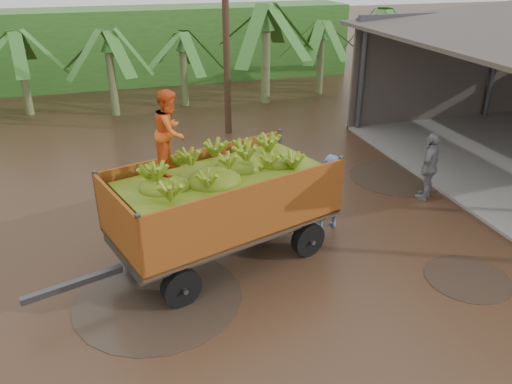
# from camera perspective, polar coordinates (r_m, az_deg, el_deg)

# --- Properties ---
(ground) EXTENTS (100.00, 100.00, 0.00)m
(ground) POSITION_cam_1_polar(r_m,az_deg,el_deg) (12.55, 1.65, -3.02)
(ground) COLOR black
(ground) RESTS_ON ground
(hedge_north) EXTENTS (22.00, 3.00, 3.60)m
(hedge_north) POSITION_cam_1_polar(r_m,az_deg,el_deg) (26.82, -13.71, 15.93)
(hedge_north) COLOR #2D661E
(hedge_north) RESTS_ON ground
(banana_trailer) EXTENTS (6.49, 3.54, 3.77)m
(banana_trailer) POSITION_cam_1_polar(r_m,az_deg,el_deg) (10.39, -3.88, -0.77)
(banana_trailer) COLOR #C8651C
(banana_trailer) RESTS_ON ground
(man_blue) EXTENTS (0.71, 0.48, 1.89)m
(man_blue) POSITION_cam_1_polar(r_m,az_deg,el_deg) (11.84, 8.25, 0.01)
(man_blue) COLOR #6C7DC5
(man_blue) RESTS_ON ground
(man_grey) EXTENTS (1.13, 1.01, 1.84)m
(man_grey) POSITION_cam_1_polar(r_m,az_deg,el_deg) (13.98, 19.21, 2.77)
(man_grey) COLOR gray
(man_grey) RESTS_ON ground
(utility_pole) EXTENTS (1.20, 0.24, 8.15)m
(utility_pole) POSITION_cam_1_polar(r_m,az_deg,el_deg) (17.75, -3.50, 19.52)
(utility_pole) COLOR #47301E
(utility_pole) RESTS_ON ground
(banana_plants) EXTENTS (24.55, 19.85, 4.38)m
(banana_plants) POSITION_cam_1_polar(r_m,az_deg,el_deg) (17.13, -21.37, 9.92)
(banana_plants) COLOR #2D661E
(banana_plants) RESTS_ON ground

